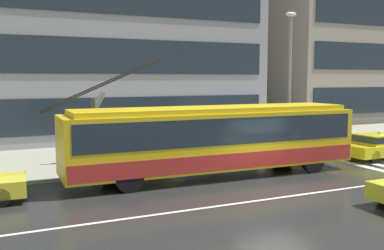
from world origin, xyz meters
name	(u,v)px	position (x,y,z in m)	size (l,w,h in m)	color
ground_plane	(277,187)	(0.00, 0.00, 0.00)	(160.00, 160.00, 0.00)	#262626
sidewalk_slab	(180,149)	(0.00, 9.26, 0.07)	(80.00, 10.00, 0.14)	gray
crosswalk_stripe_edge_near	(371,168)	(5.95, 1.13, 0.00)	(0.44, 4.40, 0.01)	beige
lane_centre_line	(297,195)	(0.00, -1.20, 0.00)	(72.00, 0.14, 0.01)	silver
trolleybus	(215,138)	(-1.23, 2.66, 1.59)	(12.98, 2.72, 4.76)	gold
taxi_ahead_of_bus	(382,145)	(8.35, 2.71, 0.70)	(4.55, 1.95, 1.39)	yellow
bus_shelter	(153,123)	(-2.80, 5.79, 2.00)	(4.02, 1.83, 2.44)	gray
pedestrian_at_shelter	(104,129)	(-4.82, 7.00, 1.69)	(1.33, 1.33, 1.94)	#27314A
pedestrian_approaching_curb	(161,127)	(-1.97, 6.94, 1.64)	(1.33, 1.33, 1.91)	#494443
pedestrian_walking_past	(215,128)	(0.08, 5.18, 1.67)	(1.25, 1.25, 1.97)	black
street_lamp	(290,72)	(4.27, 5.02, 4.36)	(0.60, 0.32, 7.21)	gray
street_tree_bare	(94,126)	(-5.24, 7.05, 1.84)	(1.73, 0.78, 3.28)	#4D4C36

